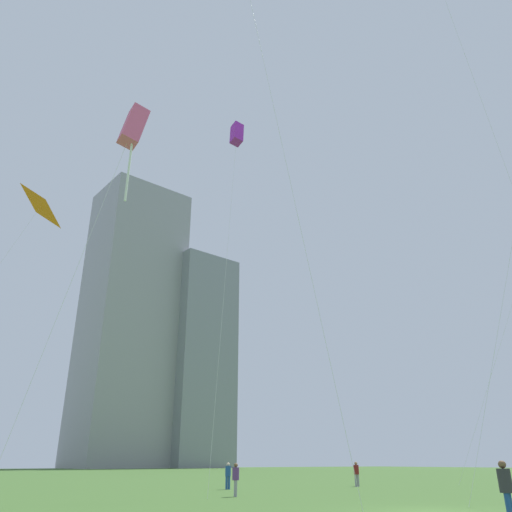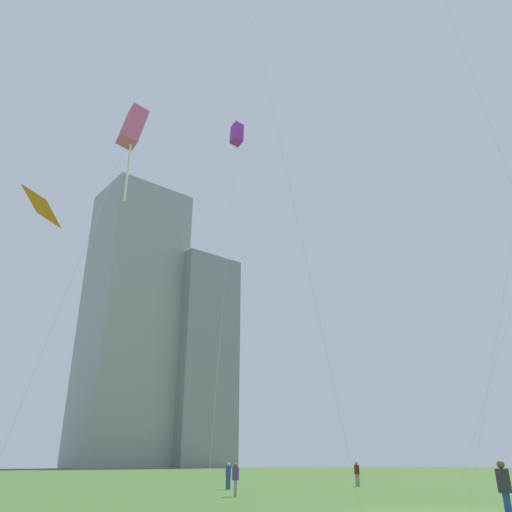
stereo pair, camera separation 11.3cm
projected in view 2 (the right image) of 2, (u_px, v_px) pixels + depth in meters
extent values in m
plane|color=#3D6028|center=(435.00, 512.00, 17.04)|extent=(280.00, 280.00, 0.00)
cylinder|color=#1E478C|center=(229.00, 483.00, 31.47)|extent=(0.14, 0.14, 0.76)
cylinder|color=#1E478C|center=(227.00, 483.00, 31.46)|extent=(0.14, 0.14, 0.76)
cylinder|color=#1E478C|center=(228.00, 471.00, 31.72)|extent=(0.35, 0.35, 0.60)
sphere|color=beige|center=(228.00, 464.00, 31.88)|extent=(0.21, 0.21, 0.21)
cylinder|color=gray|center=(356.00, 480.00, 35.22)|extent=(0.15, 0.15, 0.78)
cylinder|color=gray|center=(359.00, 480.00, 35.22)|extent=(0.15, 0.15, 0.78)
cylinder|color=maroon|center=(357.00, 470.00, 35.49)|extent=(0.36, 0.36, 0.62)
sphere|color=#997051|center=(356.00, 463.00, 35.64)|extent=(0.21, 0.21, 0.21)
cylinder|color=#1E478C|center=(507.00, 509.00, 13.76)|extent=(0.15, 0.15, 0.79)
cylinder|color=#1E478C|center=(509.00, 509.00, 13.87)|extent=(0.15, 0.15, 0.79)
cylinder|color=#2D2D33|center=(503.00, 481.00, 14.09)|extent=(0.36, 0.36, 0.63)
sphere|color=brown|center=(501.00, 464.00, 14.25)|extent=(0.21, 0.21, 0.21)
cylinder|color=gray|center=(236.00, 489.00, 24.79)|extent=(0.14, 0.14, 0.75)
cylinder|color=gray|center=(235.00, 488.00, 24.93)|extent=(0.14, 0.14, 0.75)
cylinder|color=#593372|center=(236.00, 474.00, 25.12)|extent=(0.34, 0.34, 0.59)
sphere|color=brown|center=(236.00, 465.00, 25.27)|extent=(0.20, 0.20, 0.20)
cylinder|color=silver|center=(226.00, 272.00, 30.81)|extent=(3.91, 4.64, 24.90)
cube|color=purple|center=(237.00, 134.00, 38.33)|extent=(1.06, 1.13, 2.12)
cylinder|color=silver|center=(270.00, 97.00, 20.11)|extent=(4.02, 2.98, 30.42)
pyramid|color=orange|center=(42.00, 206.00, 43.49)|extent=(3.03, 2.30, 2.34)
cylinder|color=silver|center=(497.00, 143.00, 24.86)|extent=(0.52, 3.33, 32.56)
cylinder|color=silver|center=(507.00, 276.00, 22.66)|extent=(5.69, 3.39, 18.78)
cylinder|color=silver|center=(69.00, 286.00, 18.94)|extent=(3.28, 0.74, 15.52)
cube|color=#E5598C|center=(133.00, 127.00, 22.43)|extent=(1.20, 0.84, 2.10)
cylinder|color=white|center=(128.00, 165.00, 21.66)|extent=(0.17, 0.40, 3.40)
cube|color=#939399|center=(132.00, 319.00, 151.69)|extent=(27.99, 24.06, 83.68)
cube|color=gray|center=(198.00, 358.00, 155.60)|extent=(21.66, 20.00, 63.36)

